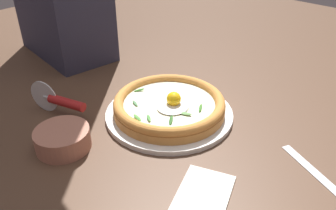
{
  "coord_description": "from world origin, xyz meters",
  "views": [
    {
      "loc": [
        0.51,
        0.42,
        0.46
      ],
      "look_at": [
        0.0,
        -0.04,
        0.03
      ],
      "focal_mm": 36.81,
      "sensor_mm": 36.0,
      "label": 1
    }
  ],
  "objects_px": {
    "side_bowl": "(63,139)",
    "folded_napkin": "(202,196)",
    "pizza_cutter": "(60,101)",
    "pizza": "(168,105)"
  },
  "relations": [
    {
      "from": "side_bowl",
      "to": "folded_napkin",
      "type": "height_order",
      "value": "side_bowl"
    },
    {
      "from": "side_bowl",
      "to": "pizza_cutter",
      "type": "height_order",
      "value": "pizza_cutter"
    },
    {
      "from": "pizza_cutter",
      "to": "pizza",
      "type": "bearing_deg",
      "value": 130.66
    },
    {
      "from": "pizza",
      "to": "pizza_cutter",
      "type": "xyz_separation_m",
      "value": [
        0.17,
        -0.19,
        0.01
      ]
    },
    {
      "from": "pizza",
      "to": "folded_napkin",
      "type": "height_order",
      "value": "pizza"
    },
    {
      "from": "pizza_cutter",
      "to": "folded_napkin",
      "type": "relative_size",
      "value": 1.1
    },
    {
      "from": "pizza",
      "to": "pizza_cutter",
      "type": "bearing_deg",
      "value": -49.34
    },
    {
      "from": "pizza",
      "to": "side_bowl",
      "type": "height_order",
      "value": "pizza"
    },
    {
      "from": "pizza",
      "to": "folded_napkin",
      "type": "bearing_deg",
      "value": 55.32
    },
    {
      "from": "pizza",
      "to": "side_bowl",
      "type": "relative_size",
      "value": 2.31
    }
  ]
}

